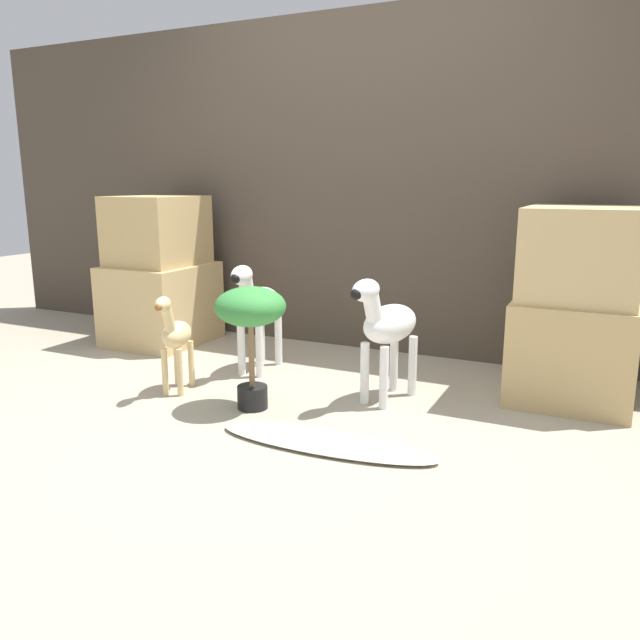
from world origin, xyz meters
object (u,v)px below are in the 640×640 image
(zebra_right, at_px, (387,325))
(surfboard, at_px, (323,441))
(potted_palm_front, at_px, (251,316))
(zebra_left, at_px, (257,305))
(giraffe_figurine, at_px, (175,335))

(zebra_right, distance_m, surfboard, 0.76)
(zebra_right, bearing_deg, potted_palm_front, -145.48)
(potted_palm_front, distance_m, surfboard, 0.74)
(zebra_left, xyz_separation_m, surfboard, (0.82, -0.82, -0.39))
(surfboard, bearing_deg, zebra_right, 85.53)
(zebra_left, distance_m, giraffe_figurine, 0.57)
(potted_palm_front, height_order, surfboard, potted_palm_front)
(surfboard, bearing_deg, giraffe_figurine, 163.69)
(zebra_right, xyz_separation_m, giraffe_figurine, (-1.08, -0.36, -0.09))
(zebra_right, xyz_separation_m, potted_palm_front, (-0.57, -0.39, 0.07))
(zebra_right, bearing_deg, giraffe_figurine, -161.76)
(giraffe_figurine, relative_size, potted_palm_front, 0.89)
(zebra_left, bearing_deg, zebra_right, -10.81)
(zebra_right, relative_size, surfboard, 0.66)
(giraffe_figurine, bearing_deg, zebra_left, 68.75)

